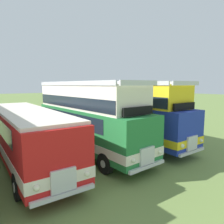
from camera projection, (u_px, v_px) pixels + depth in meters
bus_seventh_in_row at (26, 132)px, 11.21m from camera, size 2.81×10.62×2.99m
bus_eighth_in_row at (88, 116)px, 13.09m from camera, size 2.92×9.85×4.52m
bus_ninth_in_row at (131, 111)px, 15.37m from camera, size 2.62×9.97×4.52m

